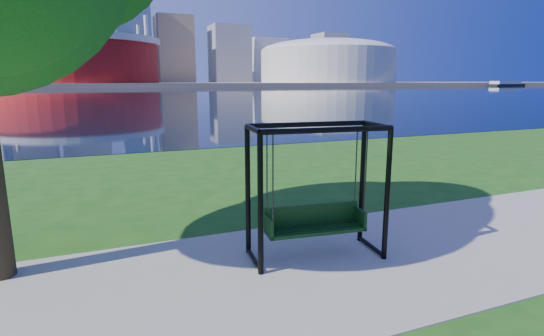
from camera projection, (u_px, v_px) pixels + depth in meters
ground at (286, 259)px, 7.09m from camera, size 900.00×900.00×0.00m
path at (299, 270)px, 6.64m from camera, size 120.00×4.00×0.03m
river at (107, 94)px, 99.42m from camera, size 900.00×180.00×0.02m
far_bank at (98, 84)px, 283.89m from camera, size 900.00×228.00×2.00m
stadium at (76, 58)px, 213.22m from camera, size 83.00×83.00×32.00m
arena at (328, 60)px, 267.15m from camera, size 84.00×84.00×26.56m
skyline at (87, 32)px, 287.40m from camera, size 392.00×66.00×96.50m
swing at (316, 195)px, 6.98m from camera, size 2.29×1.20×2.25m
barge at (506, 84)px, 255.74m from camera, size 29.90×12.11×2.91m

